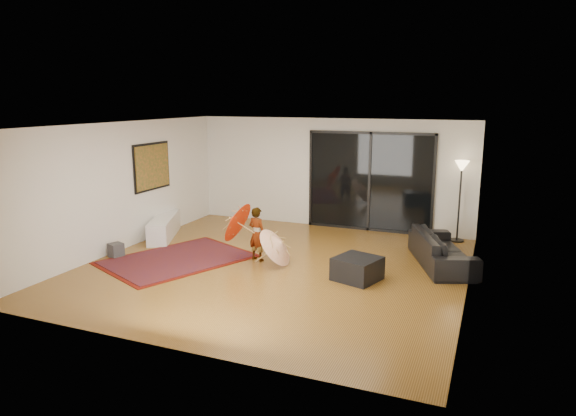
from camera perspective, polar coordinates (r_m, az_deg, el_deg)
The scene contains 17 objects.
floor at distance 9.91m, azimuth -1.54°, elevation -6.59°, with size 7.00×7.00×0.00m, color olive.
ceiling at distance 9.39m, azimuth -1.64°, elevation 9.20°, with size 7.00×7.00×0.00m, color white.
wall_back at distance 12.80m, azimuth 4.74°, elevation 3.87°, with size 7.00×7.00×0.00m, color silver.
wall_front at distance 6.60m, azimuth -13.94°, elevation -4.34°, with size 7.00×7.00×0.00m, color silver.
wall_left at distance 11.41m, azimuth -17.92°, elevation 2.31°, with size 7.00×7.00×0.00m, color silver.
wall_right at distance 8.78m, azimuth 19.81°, elevation -0.62°, with size 7.00×7.00×0.00m, color silver.
sliding_door at distance 12.53m, azimuth 9.05°, elevation 2.89°, with size 3.06×0.07×2.40m.
painting at distance 12.11m, azimuth -14.85°, elevation 4.47°, with size 0.04×1.28×1.08m.
media_console at distance 12.28m, azimuth -13.60°, elevation -2.06°, with size 0.44×1.75×0.49m, color white.
speaker at distance 11.05m, azimuth -18.57°, elevation -4.46°, with size 0.25×0.25×0.29m, color #424244.
persian_rug at distance 10.59m, azimuth -12.19°, elevation -5.58°, with size 2.95×3.34×0.02m.
sofa at distance 10.39m, azimuth 16.73°, elevation -4.40°, with size 2.16×0.84×0.63m, color black.
ottoman at distance 9.28m, azimuth 7.70°, elevation -6.68°, with size 0.72×0.72×0.41m, color black.
floor_lamp at distance 11.98m, azimuth 18.68°, elevation 3.17°, with size 0.31×0.31×1.83m.
child at distance 10.20m, azimuth -3.46°, elevation -2.89°, with size 0.39×0.26×1.08m, color #999999.
parasol_orange at distance 10.35m, azimuth -6.34°, elevation -1.61°, with size 0.53×0.86×0.88m.
parasol_white at distance 9.84m, azimuth -0.67°, elevation -3.65°, with size 0.66×0.82×0.93m.
Camera 1 is at (3.78, -8.59, 3.18)m, focal length 32.00 mm.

